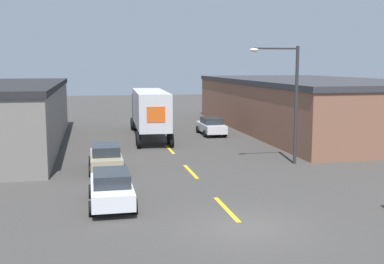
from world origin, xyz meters
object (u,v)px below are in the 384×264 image
Objects in this scene: parked_car_left_far at (106,157)px; parked_car_right_far at (211,126)px; semi_truck at (149,109)px; street_lamp at (290,95)px; parked_car_left_near at (111,188)px.

parked_car_left_far is 15.78m from parked_car_right_far.
semi_truck is 5.63m from parked_car_right_far.
street_lamp reaches higher than parked_car_right_far.
street_lamp is (11.00, 6.65, 3.47)m from parked_car_left_near.
parked_car_left_far is at bearing -126.73° from parked_car_right_far.
parked_car_left_near is at bearing -99.19° from semi_truck.
street_lamp is at bearing 31.14° from parked_car_left_near.
parked_car_right_far is (5.41, 0.09, -1.57)m from semi_truck.
semi_truck is at bearing 78.36° from parked_car_left_near.
parked_car_left_near is 7.00m from parked_car_left_far.
parked_car_right_far is at bearing 53.27° from parked_car_left_far.
semi_truck is at bearing -179.01° from parked_car_right_far.
parked_car_left_near is 13.31m from street_lamp.
parked_car_left_far is (-4.03, -12.56, -1.57)m from semi_truck.
parked_car_left_near is at bearing -115.66° from parked_car_right_far.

